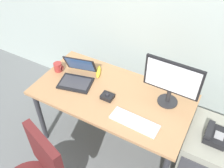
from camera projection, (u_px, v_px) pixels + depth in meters
name	position (u px, v px, depth m)	size (l,w,h in m)	color
ground_plane	(112.00, 140.00, 2.78)	(8.00, 8.00, 0.00)	slate
desk	(112.00, 100.00, 2.34)	(1.46, 0.76, 0.73)	#A7794F
file_cabinet	(205.00, 158.00, 2.24)	(0.42, 0.53, 0.66)	gray
desk_phone	(215.00, 135.00, 1.99)	(0.17, 0.20, 0.09)	black
monitor_main	(172.00, 81.00, 2.03)	(0.48, 0.18, 0.44)	#262628
keyboard	(135.00, 122.00, 2.02)	(0.42, 0.15, 0.03)	silver
laptop	(77.00, 76.00, 2.39)	(0.38, 0.38, 0.22)	black
trackball_mouse	(107.00, 96.00, 2.23)	(0.11, 0.09, 0.07)	black
coffee_mug	(58.00, 67.00, 2.50)	(0.09, 0.08, 0.09)	maroon
banana	(98.00, 72.00, 2.49)	(0.19, 0.04, 0.04)	yellow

